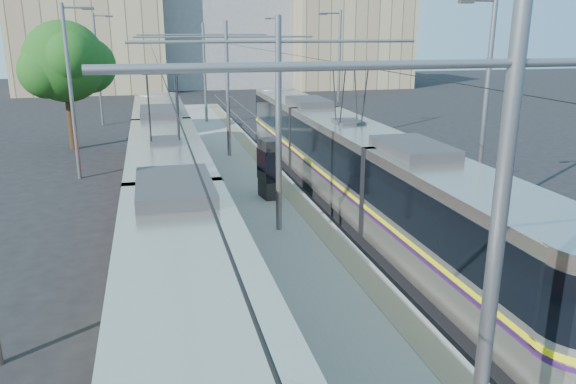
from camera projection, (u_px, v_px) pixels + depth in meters
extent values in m
plane|color=black|center=(364.00, 368.00, 11.81)|extent=(160.00, 160.00, 0.00)
cube|color=gray|center=(238.00, 171.00, 27.62)|extent=(4.00, 50.00, 0.30)
cube|color=gray|center=(209.00, 170.00, 27.24)|extent=(0.70, 50.00, 0.01)
cube|color=gray|center=(267.00, 166.00, 27.91)|extent=(0.70, 50.00, 0.01)
cube|color=gray|center=(148.00, 179.00, 26.67)|extent=(0.07, 70.00, 0.03)
cube|color=gray|center=(179.00, 177.00, 27.00)|extent=(0.07, 70.00, 0.03)
cube|color=gray|center=(295.00, 170.00, 28.32)|extent=(0.07, 70.00, 0.03)
cube|color=gray|center=(322.00, 169.00, 28.64)|extent=(0.07, 70.00, 0.03)
cube|color=black|center=(171.00, 230.00, 19.33)|extent=(2.30, 30.50, 0.40)
cube|color=beige|center=(168.00, 184.00, 18.87)|extent=(2.40, 28.90, 2.90)
cube|color=black|center=(167.00, 170.00, 18.73)|extent=(2.43, 28.90, 1.30)
cube|color=yellow|center=(169.00, 196.00, 18.98)|extent=(2.43, 28.90, 0.12)
cube|color=#A80C09|center=(170.00, 210.00, 19.12)|extent=(2.42, 28.90, 1.10)
cube|color=#2D2D30|center=(165.00, 137.00, 18.42)|extent=(1.68, 3.00, 0.30)
cube|color=black|center=(346.00, 198.00, 23.11)|extent=(2.30, 28.34, 0.40)
cube|color=#AEA89F|center=(347.00, 158.00, 22.65)|extent=(2.40, 26.74, 2.90)
cube|color=black|center=(348.00, 146.00, 22.51)|extent=(2.43, 26.74, 1.30)
cube|color=#FFEF0D|center=(347.00, 168.00, 22.76)|extent=(2.43, 26.74, 0.12)
cube|color=#36154C|center=(347.00, 172.00, 22.80)|extent=(2.43, 26.74, 0.10)
cube|color=#2D2D30|center=(349.00, 119.00, 22.20)|extent=(1.68, 3.00, 0.30)
cylinder|color=slate|center=(492.00, 284.00, 7.02)|extent=(0.20, 0.20, 7.00)
cylinder|color=slate|center=(516.00, 63.00, 6.26)|extent=(9.20, 0.10, 0.10)
cylinder|color=slate|center=(279.00, 127.00, 18.21)|extent=(0.20, 0.20, 7.00)
cylinder|color=slate|center=(278.00, 41.00, 17.45)|extent=(9.20, 0.10, 0.10)
cylinder|color=slate|center=(228.00, 90.00, 29.40)|extent=(0.20, 0.20, 7.00)
cylinder|color=slate|center=(226.00, 37.00, 28.64)|extent=(9.20, 0.10, 0.10)
cylinder|color=slate|center=(205.00, 73.00, 40.59)|extent=(0.20, 0.20, 7.00)
cylinder|color=slate|center=(203.00, 35.00, 39.84)|extent=(9.20, 0.10, 0.10)
cylinder|color=black|center=(156.00, 60.00, 25.29)|extent=(0.02, 70.00, 0.02)
cylinder|color=black|center=(310.00, 58.00, 26.94)|extent=(0.02, 70.00, 0.02)
cylinder|color=slate|center=(71.00, 94.00, 25.76)|extent=(0.18, 0.18, 8.00)
cube|color=#2D2D30|center=(88.00, 9.00, 24.96)|extent=(0.50, 0.22, 0.12)
cylinder|color=slate|center=(98.00, 70.00, 40.68)|extent=(0.18, 0.18, 8.00)
cube|color=#2D2D30|center=(109.00, 16.00, 39.89)|extent=(0.50, 0.22, 0.12)
cylinder|color=slate|center=(485.00, 113.00, 19.87)|extent=(0.18, 0.18, 8.00)
cube|color=#2D2D30|center=(466.00, 1.00, 18.57)|extent=(0.50, 0.22, 0.12)
cylinder|color=slate|center=(339.00, 77.00, 34.79)|extent=(0.18, 0.18, 8.00)
cube|color=#2D2D30|center=(323.00, 14.00, 33.49)|extent=(0.50, 0.22, 0.12)
cylinder|color=slate|center=(281.00, 63.00, 49.71)|extent=(0.18, 0.18, 8.00)
cube|color=#2D2D30|center=(268.00, 19.00, 48.41)|extent=(0.50, 0.22, 0.12)
cube|color=black|center=(269.00, 169.00, 22.46)|extent=(0.78, 1.12, 2.39)
cube|color=black|center=(269.00, 165.00, 22.42)|extent=(0.82, 1.17, 1.25)
cylinder|color=#382314|center=(71.00, 123.00, 33.06)|extent=(0.42, 0.42, 3.08)
sphere|color=#1A4513|center=(65.00, 61.00, 32.07)|extent=(4.62, 4.62, 4.62)
sphere|color=#1A4513|center=(88.00, 66.00, 33.13)|extent=(3.27, 3.27, 3.27)
cube|color=tan|center=(90.00, 30.00, 63.56)|extent=(16.00, 12.00, 13.69)
cube|color=gray|center=(226.00, 19.00, 70.60)|extent=(18.00, 14.00, 16.27)
cube|color=tan|center=(346.00, 44.00, 69.05)|extent=(14.00, 10.00, 10.25)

